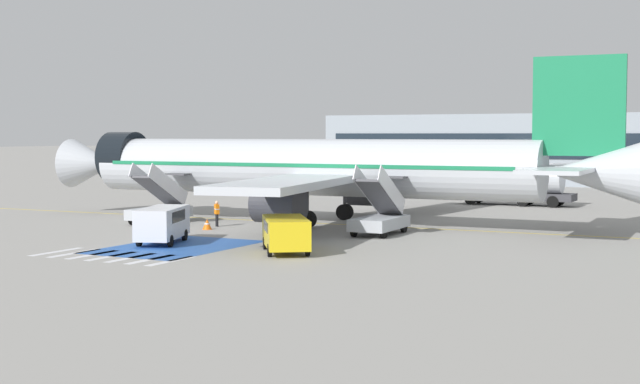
{
  "coord_description": "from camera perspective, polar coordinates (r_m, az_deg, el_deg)",
  "views": [
    {
      "loc": [
        27.54,
        -53.2,
        5.98
      ],
      "look_at": [
        1.12,
        -2.28,
        2.24
      ],
      "focal_mm": 50.0,
      "sensor_mm": 36.0,
      "label": 1
    }
  ],
  "objects": [
    {
      "name": "apron_walkway_bar_3",
      "position": [
        44.88,
        -13.19,
        -4.02
      ],
      "size": [
        0.44,
        3.6,
        0.01
      ],
      "primitive_type": "cube",
      "color": "silver",
      "rests_on": "ground_plane"
    },
    {
      "name": "service_van_1",
      "position": [
        44.94,
        -2.21,
        -2.53
      ],
      "size": [
        4.32,
        4.94,
        1.77
      ],
      "rotation": [
        0.0,
        0.0,
        0.62
      ],
      "color": "yellow",
      "rests_on": "ground_plane"
    },
    {
      "name": "apron_walkway_bar_1",
      "position": [
        46.47,
        -15.45,
        -3.79
      ],
      "size": [
        0.44,
        3.6,
        0.01
      ],
      "primitive_type": "cube",
      "color": "silver",
      "rests_on": "ground_plane"
    },
    {
      "name": "boarding_stairs_forward",
      "position": [
        60.64,
        -10.22,
        -1.04
      ],
      "size": [
        2.38,
        5.3,
        4.1
      ],
      "rotation": [
        0.0,
        0.0,
        0.04
      ],
      "color": "#ADB2BA",
      "rests_on": "ground_plane"
    },
    {
      "name": "apron_leadline_yellow",
      "position": [
        60.09,
        -0.95,
        -1.98
      ],
      "size": [
        75.6,
        3.12,
        0.01
      ],
      "primitive_type": "cube",
      "rotation": [
        0.0,
        0.0,
        1.61
      ],
      "color": "gold",
      "rests_on": "ground_plane"
    },
    {
      "name": "terminal_building",
      "position": [
        109.35,
        19.53,
        2.57
      ],
      "size": [
        74.43,
        12.1,
        8.36
      ],
      "color": "#89939E",
      "rests_on": "ground_plane"
    },
    {
      "name": "ground_plane",
      "position": [
        60.21,
        0.05,
        -1.97
      ],
      "size": [
        600.0,
        600.0,
        0.0
      ],
      "primitive_type": "plane",
      "color": "gray"
    },
    {
      "name": "airliner",
      "position": [
        59.55,
        -0.38,
        1.55
      ],
      "size": [
        41.6,
        33.46,
        10.55
      ],
      "rotation": [
        0.0,
        0.0,
        1.61
      ],
      "color": "#B7BCC4",
      "rests_on": "ground_plane"
    },
    {
      "name": "apron_walkway_bar_5",
      "position": [
        43.37,
        -10.78,
        -4.25
      ],
      "size": [
        0.44,
        3.6,
        0.01
      ],
      "primitive_type": "cube",
      "color": "silver",
      "rests_on": "ground_plane"
    },
    {
      "name": "traffic_cone_0",
      "position": [
        56.25,
        -7.23,
        -2.06
      ],
      "size": [
        0.6,
        0.6,
        0.67
      ],
      "color": "orange",
      "rests_on": "ground_plane"
    },
    {
      "name": "ground_crew_0",
      "position": [
        57.94,
        -6.62,
        -1.26
      ],
      "size": [
        0.48,
        0.44,
        1.67
      ],
      "rotation": [
        0.0,
        0.0,
        5.63
      ],
      "color": "black",
      "rests_on": "ground_plane"
    },
    {
      "name": "ground_crew_1",
      "position": [
        55.34,
        -1.7,
        -1.46
      ],
      "size": [
        0.3,
        0.46,
        1.7
      ],
      "rotation": [
        0.0,
        0.0,
        1.75
      ],
      "color": "#2D2D33",
      "rests_on": "ground_plane"
    },
    {
      "name": "fuel_tanker",
      "position": [
        76.53,
        12.52,
        0.53
      ],
      "size": [
        9.82,
        2.68,
        3.6
      ],
      "rotation": [
        0.0,
        0.0,
        1.57
      ],
      "color": "#38383D",
      "rests_on": "ground_plane"
    },
    {
      "name": "apron_stand_patch_blue",
      "position": [
        47.92,
        -9.21,
        -3.48
      ],
      "size": [
        6.1,
        9.01,
        0.01
      ],
      "primitive_type": "cube",
      "color": "#2856A8",
      "rests_on": "ground_plane"
    },
    {
      "name": "service_van_0",
      "position": [
        49.42,
        -10.06,
        -1.89
      ],
      "size": [
        3.38,
        5.01,
        1.97
      ],
      "rotation": [
        0.0,
        0.0,
        3.51
      ],
      "color": "silver",
      "rests_on": "ground_plane"
    },
    {
      "name": "boarding_stairs_aft",
      "position": [
        53.08,
        3.85,
        -1.64
      ],
      "size": [
        2.38,
        5.3,
        4.22
      ],
      "rotation": [
        0.0,
        0.0,
        0.04
      ],
      "color": "#ADB2BA",
      "rests_on": "ground_plane"
    },
    {
      "name": "apron_walkway_bar_4",
      "position": [
        44.12,
        -12.01,
        -4.13
      ],
      "size": [
        0.44,
        3.6,
        0.01
      ],
      "primitive_type": "cube",
      "color": "silver",
      "rests_on": "ground_plane"
    },
    {
      "name": "apron_walkway_bar_6",
      "position": [
        42.64,
        -9.51,
        -4.37
      ],
      "size": [
        0.44,
        3.6,
        0.01
      ],
      "primitive_type": "cube",
      "color": "silver",
      "rests_on": "ground_plane"
    },
    {
      "name": "apron_walkway_bar_0",
      "position": [
        47.29,
        -16.51,
        -3.68
      ],
      "size": [
        0.44,
        3.6,
        0.01
      ],
      "primitive_type": "cube",
      "color": "silver",
      "rests_on": "ground_plane"
    },
    {
      "name": "apron_walkway_bar_2",
      "position": [
        45.67,
        -14.34,
        -3.9
      ],
      "size": [
        0.44,
        3.6,
        0.01
      ],
      "primitive_type": "cube",
      "color": "silver",
      "rests_on": "ground_plane"
    }
  ]
}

